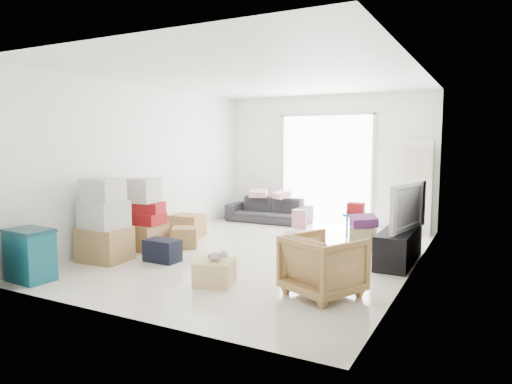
{
  "coord_description": "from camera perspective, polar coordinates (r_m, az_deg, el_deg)",
  "views": [
    {
      "loc": [
        3.15,
        -6.24,
        1.72
      ],
      "look_at": [
        -0.21,
        0.2,
        0.92
      ],
      "focal_mm": 32.0,
      "sensor_mm": 36.0,
      "label": 1
    }
  ],
  "objects": [
    {
      "name": "room_shell",
      "position": [
        7.0,
        0.8,
        3.22
      ],
      "size": [
        4.98,
        6.48,
        3.18
      ],
      "color": "white",
      "rests_on": "ground"
    },
    {
      "name": "sliding_door",
      "position": [
        9.76,
        8.72,
        3.39
      ],
      "size": [
        2.1,
        0.04,
        2.33
      ],
      "color": "white",
      "rests_on": "room_shell"
    },
    {
      "name": "ac_tower",
      "position": [
        9.01,
        19.8,
        0.51
      ],
      "size": [
        0.45,
        0.3,
        1.75
      ],
      "primitive_type": "cube",
      "color": "silver",
      "rests_on": "room_shell"
    },
    {
      "name": "tv_console",
      "position": [
        6.9,
        17.44,
        -6.42
      ],
      "size": [
        0.43,
        1.44,
        0.48
      ],
      "primitive_type": "cube",
      "color": "black",
      "rests_on": "room_shell"
    },
    {
      "name": "television",
      "position": [
        6.84,
        17.53,
        -3.82
      ],
      "size": [
        0.9,
        1.28,
        0.15
      ],
      "primitive_type": "imported",
      "rotation": [
        0.0,
        0.0,
        1.36
      ],
      "color": "black",
      "rests_on": "tv_console"
    },
    {
      "name": "sofa",
      "position": [
        9.82,
        1.59,
        -1.75
      ],
      "size": [
        1.81,
        0.55,
        0.7
      ],
      "primitive_type": "imported",
      "rotation": [
        0.0,
        0.0,
        0.01
      ],
      "color": "#29292E",
      "rests_on": "room_shell"
    },
    {
      "name": "pillow_left",
      "position": [
        9.92,
        0.28,
        0.72
      ],
      "size": [
        0.45,
        0.4,
        0.12
      ],
      "primitive_type": "cube",
      "rotation": [
        0.0,
        0.0,
        0.34
      ],
      "color": "#D59BAD",
      "rests_on": "sofa"
    },
    {
      "name": "pillow_right",
      "position": [
        9.65,
        3.19,
        0.55
      ],
      "size": [
        0.43,
        0.42,
        0.12
      ],
      "primitive_type": "cube",
      "rotation": [
        0.0,
        0.0,
        -0.62
      ],
      "color": "#D59BAD",
      "rests_on": "sofa"
    },
    {
      "name": "armchair",
      "position": [
        5.21,
        8.43,
        -8.7
      ],
      "size": [
        0.97,
        0.95,
        0.76
      ],
      "primitive_type": "imported",
      "rotation": [
        0.0,
        0.0,
        2.7
      ],
      "color": "tan",
      "rests_on": "room_shell"
    },
    {
      "name": "storage_bins",
      "position": [
        6.36,
        -26.39,
        -7.06
      ],
      "size": [
        0.6,
        0.44,
        0.65
      ],
      "rotation": [
        0.0,
        0.0,
        -0.07
      ],
      "color": "#0E4F5E",
      "rests_on": "room_shell"
    },
    {
      "name": "box_stack_a",
      "position": [
        6.95,
        -18.44,
        -3.84
      ],
      "size": [
        0.69,
        0.59,
        1.21
      ],
      "rotation": [
        0.0,
        0.0,
        0.0
      ],
      "color": "#A27B49",
      "rests_on": "room_shell"
    },
    {
      "name": "box_stack_b",
      "position": [
        7.56,
        -13.82,
        -3.22
      ],
      "size": [
        0.68,
        0.59,
        1.15
      ],
      "rotation": [
        0.0,
        0.0,
        0.11
      ],
      "color": "#A27B49",
      "rests_on": "room_shell"
    },
    {
      "name": "box_stack_c",
      "position": [
        8.46,
        -8.57,
        -4.16
      ],
      "size": [
        0.59,
        0.51,
        0.4
      ],
      "rotation": [
        0.0,
        0.0,
        0.09
      ],
      "color": "#A27B49",
      "rests_on": "room_shell"
    },
    {
      "name": "loose_box",
      "position": [
        7.6,
        -8.88,
        -5.63
      ],
      "size": [
        0.54,
        0.54,
        0.33
      ],
      "primitive_type": "cube",
      "rotation": [
        0.0,
        0.0,
        0.56
      ],
      "color": "#A27B49",
      "rests_on": "room_shell"
    },
    {
      "name": "duffel_bag",
      "position": [
        6.78,
        -11.63,
        -7.18
      ],
      "size": [
        0.51,
        0.31,
        0.32
      ],
      "primitive_type": "cube",
      "rotation": [
        0.0,
        0.0,
        -0.02
      ],
      "color": "black",
      "rests_on": "room_shell"
    },
    {
      "name": "ottoman",
      "position": [
        7.61,
        13.25,
        -5.6
      ],
      "size": [
        0.36,
        0.36,
        0.36
      ],
      "primitive_type": "cube",
      "rotation": [
        0.0,
        0.0,
        -0.02
      ],
      "color": "#9F8F5C",
      "rests_on": "room_shell"
    },
    {
      "name": "blanket",
      "position": [
        7.57,
        13.29,
        -3.77
      ],
      "size": [
        0.52,
        0.52,
        0.14
      ],
      "primitive_type": "cube",
      "rotation": [
        0.0,
        0.0,
        0.46
      ],
      "color": "#542153",
      "rests_on": "ottoman"
    },
    {
      "name": "kids_table",
      "position": [
        8.51,
        12.35,
        -2.52
      ],
      "size": [
        0.49,
        0.49,
        0.62
      ],
      "rotation": [
        0.0,
        0.0,
        -0.22
      ],
      "color": "blue",
      "rests_on": "room_shell"
    },
    {
      "name": "toy_walker",
      "position": [
        8.67,
        5.23,
        -4.39
      ],
      "size": [
        0.37,
        0.33,
        0.44
      ],
      "rotation": [
        0.0,
        0.0,
        -0.15
      ],
      "color": "silver",
      "rests_on": "room_shell"
    },
    {
      "name": "wood_crate",
      "position": [
        5.64,
        -5.16,
        -9.97
      ],
      "size": [
        0.55,
        0.55,
        0.29
      ],
      "primitive_type": "cube",
      "rotation": [
        0.0,
        0.0,
        0.28
      ],
      "color": "tan",
      "rests_on": "room_shell"
    },
    {
      "name": "plush_bunny",
      "position": [
        5.58,
        -4.9,
        -7.97
      ],
      "size": [
        0.25,
        0.14,
        0.13
      ],
      "rotation": [
        0.0,
        0.0,
        0.28
      ],
      "color": "#B2ADA8",
      "rests_on": "wood_crate"
    }
  ]
}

